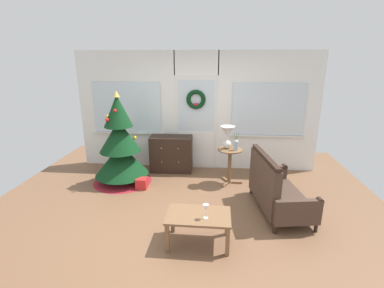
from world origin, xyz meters
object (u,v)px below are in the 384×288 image
at_px(table_lamp, 228,134).
at_px(wine_glass, 206,208).
at_px(dresser_cabinet, 171,154).
at_px(christmas_tree, 120,149).
at_px(flower_vase, 236,144).
at_px(side_table, 230,159).
at_px(settee_sofa, 275,189).
at_px(coffee_table, 198,219).
at_px(gift_box, 142,183).

xyz_separation_m(table_lamp, wine_glass, (-0.32, -2.08, -0.43)).
relative_size(dresser_cabinet, wine_glass, 4.67).
xyz_separation_m(christmas_tree, flower_vase, (2.23, 0.05, 0.13)).
distance_m(christmas_tree, side_table, 2.15).
distance_m(christmas_tree, flower_vase, 2.24).
height_order(christmas_tree, wine_glass, christmas_tree).
bearing_deg(flower_vase, dresser_cabinet, 155.35).
bearing_deg(dresser_cabinet, table_lamp, -23.57).
relative_size(settee_sofa, wine_glass, 7.48).
height_order(christmas_tree, coffee_table, christmas_tree).
height_order(christmas_tree, settee_sofa, christmas_tree).
height_order(settee_sofa, gift_box, settee_sofa).
bearing_deg(table_lamp, dresser_cabinet, 156.43).
height_order(settee_sofa, side_table, settee_sofa).
height_order(side_table, coffee_table, side_table).
relative_size(dresser_cabinet, coffee_table, 1.08).
distance_m(dresser_cabinet, coffee_table, 2.63).
bearing_deg(table_lamp, coffee_table, -101.66).
bearing_deg(gift_box, table_lamp, 15.32).
distance_m(flower_vase, gift_box, 1.94).
xyz_separation_m(christmas_tree, wine_glass, (1.76, -1.93, -0.12)).
xyz_separation_m(coffee_table, wine_glass, (0.10, -0.08, 0.21)).
bearing_deg(christmas_tree, flower_vase, 1.37).
relative_size(dresser_cabinet, gift_box, 4.49).
xyz_separation_m(table_lamp, gift_box, (-1.60, -0.44, -0.89)).
bearing_deg(flower_vase, side_table, 149.04).
xyz_separation_m(settee_sofa, gift_box, (-2.35, 0.60, -0.27)).
bearing_deg(dresser_cabinet, christmas_tree, -143.09).
relative_size(christmas_tree, gift_box, 8.96).
bearing_deg(flower_vase, wine_glass, -103.52).
relative_size(table_lamp, flower_vase, 1.26).
relative_size(coffee_table, gift_box, 4.16).
bearing_deg(christmas_tree, gift_box, -31.39).
xyz_separation_m(flower_vase, wine_glass, (-0.48, -1.98, -0.26)).
relative_size(side_table, wine_glass, 3.64).
distance_m(table_lamp, coffee_table, 2.14).
bearing_deg(coffee_table, christmas_tree, 132.01).
height_order(table_lamp, wine_glass, table_lamp).
xyz_separation_m(coffee_table, gift_box, (-1.19, 1.56, -0.26)).
height_order(settee_sofa, wine_glass, settee_sofa).
xyz_separation_m(dresser_cabinet, settee_sofa, (1.93, -1.56, -0.01)).
xyz_separation_m(side_table, flower_vase, (0.10, -0.06, 0.32)).
xyz_separation_m(side_table, coffee_table, (-0.47, -1.96, -0.14)).
bearing_deg(christmas_tree, side_table, 3.04).
bearing_deg(flower_vase, table_lamp, 147.99).
distance_m(dresser_cabinet, flower_vase, 1.54).
distance_m(coffee_table, gift_box, 1.98).
height_order(flower_vase, gift_box, flower_vase).
bearing_deg(flower_vase, coffee_table, -106.78).
distance_m(side_table, table_lamp, 0.50).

